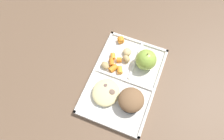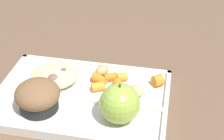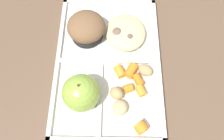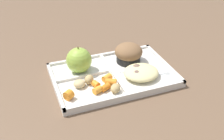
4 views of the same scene
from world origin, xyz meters
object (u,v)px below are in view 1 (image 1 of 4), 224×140
Objects in this scene: lunch_tray at (124,80)px; plastic_fork at (105,102)px; green_apple at (146,60)px; bran_muffin at (131,100)px.

plastic_fork is at bearing -17.61° from lunch_tray.
lunch_tray is at bearing -30.19° from green_apple.
green_apple reaches higher than lunch_tray.
plastic_fork is (0.03, -0.09, -0.03)m from bran_muffin.
bran_muffin is at bearing 34.84° from lunch_tray.
lunch_tray is 0.10m from bran_muffin.
bran_muffin is 0.61× the size of plastic_fork.
bran_muffin is at bearing 0.00° from green_apple.
lunch_tray is 0.12m from plastic_fork.
bran_muffin reaches higher than plastic_fork.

